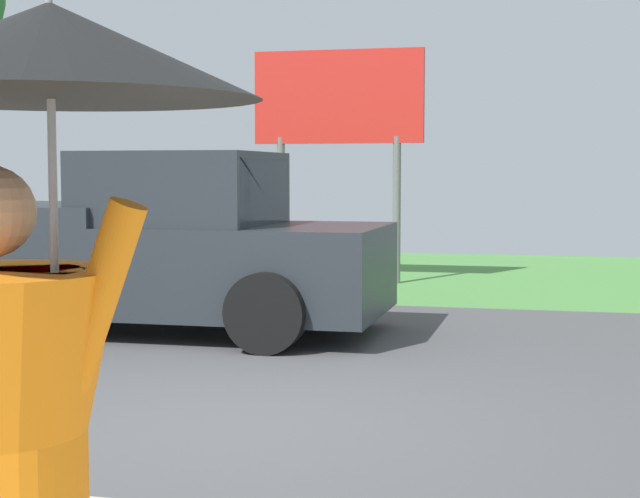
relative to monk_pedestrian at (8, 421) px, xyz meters
name	(u,v)px	position (x,y,z in m)	size (l,w,h in m)	color
ground_plane	(324,352)	(-0.91, 7.07, -1.14)	(40.00, 22.00, 0.20)	#4C4C4F
monk_pedestrian	(8,421)	(0.00, 0.00, 0.00)	(1.06, 0.97, 2.13)	orange
pickup_truck	(142,248)	(-3.01, 7.62, -0.22)	(5.20, 2.28, 1.88)	#23282D
roadside_billboard	(338,114)	(-1.99, 12.61, 1.46)	(2.60, 0.12, 3.50)	slate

